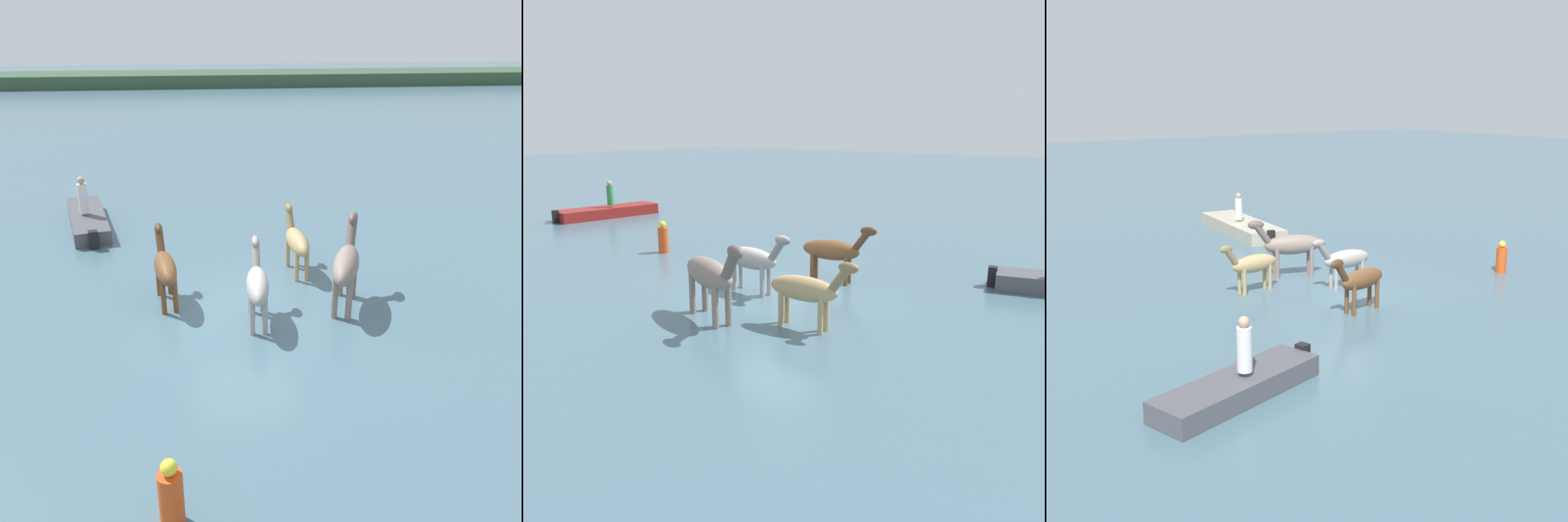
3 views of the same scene
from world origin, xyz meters
TOP-DOWN VIEW (x-y plane):
  - ground_plane at (0.00, 0.00)m, footprint 143.55×143.55m
  - distant_shoreline at (0.00, 46.89)m, footprint 129.19×6.00m
  - horse_mid_herd at (0.31, -0.62)m, footprint 0.59×2.22m
  - horse_rear_stallion at (1.64, 2.04)m, footprint 0.65×2.16m
  - horse_lead at (-1.84, 0.56)m, footprint 0.80×2.23m
  - horse_dun_straggler at (2.52, -0.03)m, footprint 1.25×2.57m
  - boat_launch_far at (-4.75, 6.34)m, footprint 2.08×4.24m
  - person_watcher_seated at (-4.80, 6.22)m, footprint 0.32×0.32m
  - buoy_channel_marker at (-1.42, -6.28)m, footprint 0.36×0.36m

SIDE VIEW (x-z plane):
  - ground_plane at x=0.00m, z-range 0.00..0.00m
  - distant_shoreline at x=0.00m, z-range -1.20..1.20m
  - boat_launch_far at x=-4.75m, z-range -0.20..0.52m
  - buoy_channel_marker at x=-1.42m, z-range -0.06..1.08m
  - horse_rear_stallion at x=1.64m, z-range 0.09..1.76m
  - horse_lead at x=-1.84m, z-range 0.09..1.81m
  - horse_mid_herd at x=0.31m, z-range 0.09..1.81m
  - horse_dun_straggler at x=2.52m, z-range 0.10..2.12m
  - person_watcher_seated at x=-4.80m, z-range 0.52..1.71m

